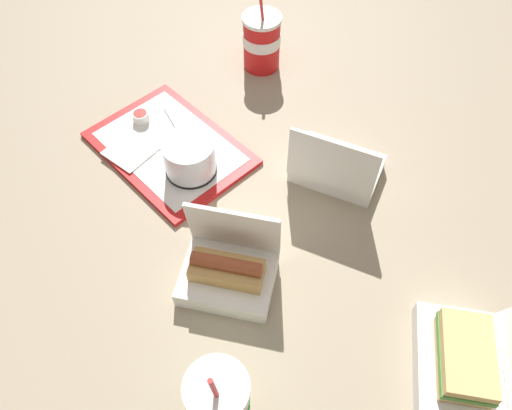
{
  "coord_description": "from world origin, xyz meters",
  "views": [
    {
      "loc": [
        0.47,
        -0.35,
        0.88
      ],
      "look_at": [
        -0.01,
        0.03,
        0.05
      ],
      "focal_mm": 35.0,
      "sensor_mm": 36.0,
      "label": 1
    }
  ],
  "objects_px": {
    "soda_cup_back": "(262,41)",
    "clamshell_hotdog_back": "(228,271)",
    "food_tray": "(170,148)",
    "clamshell_sandwich_left": "(468,363)",
    "clamshell_hotdog_corner": "(337,165)",
    "cake_container": "(190,158)",
    "plastic_fork": "(174,121)",
    "soda_cup_corner": "(219,401)",
    "ketchup_cup": "(141,116)"
  },
  "relations": [
    {
      "from": "clamshell_sandwich_left",
      "to": "ketchup_cup",
      "type": "bearing_deg",
      "value": -172.51
    },
    {
      "from": "clamshell_sandwich_left",
      "to": "soda_cup_back",
      "type": "relative_size",
      "value": 1.38
    },
    {
      "from": "soda_cup_corner",
      "to": "ketchup_cup",
      "type": "bearing_deg",
      "value": 159.37
    },
    {
      "from": "clamshell_hotdog_back",
      "to": "clamshell_sandwich_left",
      "type": "bearing_deg",
      "value": 27.85
    },
    {
      "from": "clamshell_hotdog_corner",
      "to": "soda_cup_back",
      "type": "bearing_deg",
      "value": 163.74
    },
    {
      "from": "food_tray",
      "to": "clamshell_sandwich_left",
      "type": "xyz_separation_m",
      "value": [
        0.76,
        0.11,
        0.04
      ]
    },
    {
      "from": "clamshell_hotdog_back",
      "to": "plastic_fork",
      "type": "bearing_deg",
      "value": 160.21
    },
    {
      "from": "ketchup_cup",
      "to": "soda_cup_back",
      "type": "relative_size",
      "value": 0.19
    },
    {
      "from": "clamshell_hotdog_corner",
      "to": "cake_container",
      "type": "bearing_deg",
      "value": -130.49
    },
    {
      "from": "food_tray",
      "to": "clamshell_hotdog_back",
      "type": "relative_size",
      "value": 1.72
    },
    {
      "from": "clamshell_sandwich_left",
      "to": "clamshell_hotdog_corner",
      "type": "bearing_deg",
      "value": 163.13
    },
    {
      "from": "clamshell_hotdog_corner",
      "to": "plastic_fork",
      "type": "bearing_deg",
      "value": -152.04
    },
    {
      "from": "food_tray",
      "to": "cake_container",
      "type": "height_order",
      "value": "cake_container"
    },
    {
      "from": "clamshell_sandwich_left",
      "to": "soda_cup_corner",
      "type": "height_order",
      "value": "soda_cup_corner"
    },
    {
      "from": "clamshell_sandwich_left",
      "to": "cake_container",
      "type": "bearing_deg",
      "value": -170.69
    },
    {
      "from": "soda_cup_back",
      "to": "clamshell_hotdog_back",
      "type": "bearing_deg",
      "value": -44.64
    },
    {
      "from": "clamshell_hotdog_corner",
      "to": "food_tray",
      "type": "bearing_deg",
      "value": -140.89
    },
    {
      "from": "cake_container",
      "to": "soda_cup_corner",
      "type": "distance_m",
      "value": 0.53
    },
    {
      "from": "cake_container",
      "to": "clamshell_hotdog_back",
      "type": "xyz_separation_m",
      "value": [
        0.27,
        -0.1,
        -0.01
      ]
    },
    {
      "from": "food_tray",
      "to": "soda_cup_corner",
      "type": "height_order",
      "value": "soda_cup_corner"
    },
    {
      "from": "cake_container",
      "to": "plastic_fork",
      "type": "relative_size",
      "value": 1.07
    },
    {
      "from": "plastic_fork",
      "to": "cake_container",
      "type": "bearing_deg",
      "value": -8.12
    },
    {
      "from": "clamshell_hotdog_corner",
      "to": "clamshell_hotdog_back",
      "type": "distance_m",
      "value": 0.35
    },
    {
      "from": "clamshell_hotdog_corner",
      "to": "soda_cup_corner",
      "type": "relative_size",
      "value": 1.11
    },
    {
      "from": "plastic_fork",
      "to": "clamshell_hotdog_back",
      "type": "height_order",
      "value": "clamshell_hotdog_back"
    },
    {
      "from": "food_tray",
      "to": "soda_cup_corner",
      "type": "relative_size",
      "value": 1.86
    },
    {
      "from": "cake_container",
      "to": "clamshell_sandwich_left",
      "type": "xyz_separation_m",
      "value": [
        0.67,
        0.11,
        -0.01
      ]
    },
    {
      "from": "ketchup_cup",
      "to": "soda_cup_corner",
      "type": "relative_size",
      "value": 0.19
    },
    {
      "from": "food_tray",
      "to": "cake_container",
      "type": "xyz_separation_m",
      "value": [
        0.09,
        -0.0,
        0.05
      ]
    },
    {
      "from": "plastic_fork",
      "to": "soda_cup_back",
      "type": "height_order",
      "value": "soda_cup_back"
    },
    {
      "from": "ketchup_cup",
      "to": "plastic_fork",
      "type": "relative_size",
      "value": 0.36
    },
    {
      "from": "clamshell_hotdog_corner",
      "to": "soda_cup_back",
      "type": "distance_m",
      "value": 0.43
    },
    {
      "from": "clamshell_hotdog_corner",
      "to": "soda_cup_back",
      "type": "xyz_separation_m",
      "value": [
        -0.41,
        0.12,
        0.04
      ]
    },
    {
      "from": "ketchup_cup",
      "to": "clamshell_hotdog_corner",
      "type": "xyz_separation_m",
      "value": [
        0.42,
        0.25,
        0.01
      ]
    },
    {
      "from": "ketchup_cup",
      "to": "clamshell_hotdog_back",
      "type": "bearing_deg",
      "value": -11.02
    },
    {
      "from": "clamshell_hotdog_corner",
      "to": "clamshell_hotdog_back",
      "type": "bearing_deg",
      "value": -80.01
    },
    {
      "from": "ketchup_cup",
      "to": "soda_cup_back",
      "type": "height_order",
      "value": "soda_cup_back"
    },
    {
      "from": "clamshell_hotdog_back",
      "to": "food_tray",
      "type": "bearing_deg",
      "value": 164.74
    },
    {
      "from": "food_tray",
      "to": "clamshell_sandwich_left",
      "type": "relative_size",
      "value": 1.35
    },
    {
      "from": "food_tray",
      "to": "plastic_fork",
      "type": "height_order",
      "value": "plastic_fork"
    },
    {
      "from": "food_tray",
      "to": "clamshell_hotdog_corner",
      "type": "xyz_separation_m",
      "value": [
        0.31,
        0.25,
        0.03
      ]
    },
    {
      "from": "food_tray",
      "to": "clamshell_sandwich_left",
      "type": "height_order",
      "value": "clamshell_sandwich_left"
    },
    {
      "from": "ketchup_cup",
      "to": "clamshell_hotdog_back",
      "type": "height_order",
      "value": "clamshell_hotdog_back"
    },
    {
      "from": "ketchup_cup",
      "to": "clamshell_hotdog_corner",
      "type": "relative_size",
      "value": 0.17
    },
    {
      "from": "clamshell_hotdog_corner",
      "to": "soda_cup_back",
      "type": "relative_size",
      "value": 1.11
    },
    {
      "from": "clamshell_hotdog_corner",
      "to": "clamshell_hotdog_back",
      "type": "height_order",
      "value": "same"
    },
    {
      "from": "cake_container",
      "to": "clamshell_sandwich_left",
      "type": "height_order",
      "value": "clamshell_sandwich_left"
    },
    {
      "from": "clamshell_sandwich_left",
      "to": "clamshell_hotdog_back",
      "type": "distance_m",
      "value": 0.45
    },
    {
      "from": "cake_container",
      "to": "plastic_fork",
      "type": "height_order",
      "value": "cake_container"
    },
    {
      "from": "ketchup_cup",
      "to": "clamshell_sandwich_left",
      "type": "bearing_deg",
      "value": 7.49
    }
  ]
}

